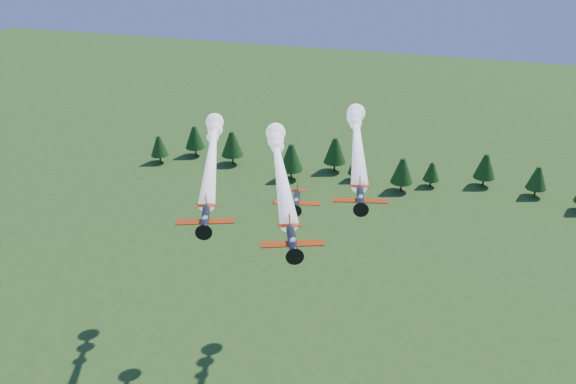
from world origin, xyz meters
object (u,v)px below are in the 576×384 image
(plane_lead, at_px, (279,164))
(plane_right, at_px, (357,137))
(plane_slot, at_px, (296,200))
(plane_left, at_px, (212,150))

(plane_lead, distance_m, plane_right, 16.48)
(plane_lead, distance_m, plane_slot, 8.51)
(plane_left, bearing_deg, plane_slot, -54.41)
(plane_right, bearing_deg, plane_lead, -141.97)
(plane_lead, xyz_separation_m, plane_left, (-14.96, 6.58, -1.80))
(plane_right, distance_m, plane_slot, 20.26)
(plane_lead, height_order, plane_slot, plane_lead)
(plane_slot, bearing_deg, plane_left, 133.49)
(plane_right, xyz_separation_m, plane_slot, (-5.41, -18.98, -4.60))
(plane_lead, xyz_separation_m, plane_slot, (4.90, -6.20, -3.17))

